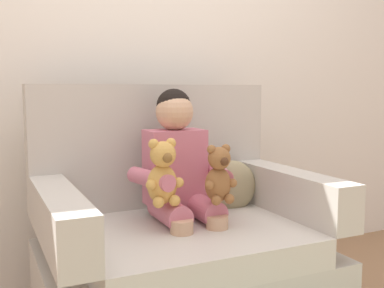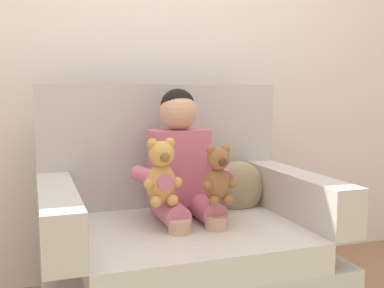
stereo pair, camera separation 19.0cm
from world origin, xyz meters
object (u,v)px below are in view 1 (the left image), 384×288
object	(u,v)px
armchair	(178,250)
seated_child	(181,172)
plush_brown	(219,176)
plush_honey	(163,174)
throw_pillow	(231,187)

from	to	relation	value
armchair	seated_child	world-z (taller)	armchair
plush_brown	plush_honey	bearing A→B (deg)	155.88
seated_child	armchair	bearing A→B (deg)	-130.46
seated_child	plush_honey	bearing A→B (deg)	-131.21
plush_brown	throw_pillow	distance (m)	0.39
throw_pillow	armchair	bearing A→B (deg)	-160.72
plush_brown	throw_pillow	world-z (taller)	plush_brown
seated_child	throw_pillow	distance (m)	0.35
plush_honey	throw_pillow	size ratio (longest dim) A/B	1.05
plush_brown	seated_child	bearing A→B (deg)	106.03
throw_pillow	plush_honey	bearing A→B (deg)	-153.20
seated_child	throw_pillow	xyz separation A→B (m)	(0.31, 0.10, -0.11)
plush_honey	throw_pillow	world-z (taller)	plush_honey
plush_brown	throw_pillow	bearing A→B (deg)	43.66
plush_honey	armchair	bearing A→B (deg)	59.68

